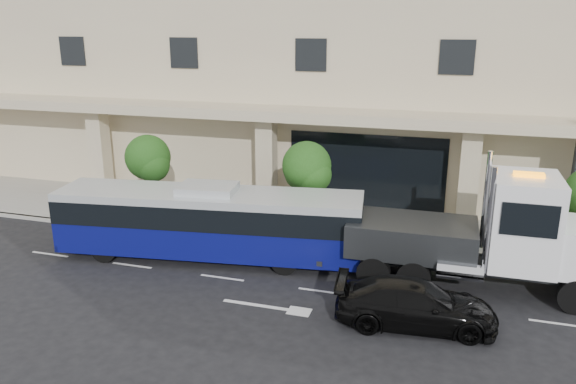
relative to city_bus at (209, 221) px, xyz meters
name	(u,v)px	position (x,y,z in m)	size (l,w,h in m)	color
ground	(331,275)	(5.27, -0.18, -1.63)	(120.00, 120.00, 0.00)	black
sidewalk	(354,230)	(5.27, 4.82, -1.56)	(120.00, 6.00, 0.15)	gray
curb	(341,254)	(5.27, 1.82, -1.56)	(120.00, 0.30, 0.15)	gray
convention_center	(392,15)	(5.27, 15.24, 8.34)	(60.00, 17.60, 20.00)	#C5B294
tree_left	(148,160)	(-4.71, 3.41, 1.48)	(2.27, 2.20, 4.22)	#422B19
tree_mid	(307,169)	(3.29, 3.41, 1.63)	(2.28, 2.20, 4.38)	#422B19
city_bus	(209,221)	(0.00, 0.00, 0.00)	(12.89, 4.35, 3.21)	black
tow_truck	(492,237)	(11.10, 0.42, 0.41)	(10.87, 2.85, 4.96)	#2D3033
black_sedan	(415,304)	(8.72, -3.13, -0.88)	(2.11, 5.20, 1.51)	black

